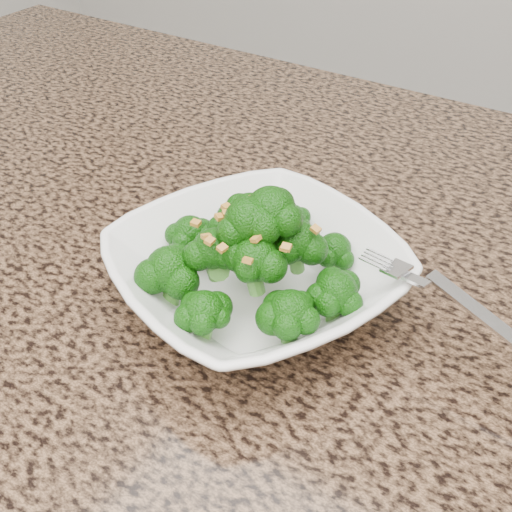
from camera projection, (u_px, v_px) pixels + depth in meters
The scene contains 5 objects.
granite_counter at pixel (217, 288), 0.62m from camera, with size 1.64×1.04×0.03m, color brown.
bowl at pixel (256, 274), 0.57m from camera, with size 0.24×0.24×0.06m, color white.
broccoli_pile at pixel (256, 211), 0.53m from camera, with size 0.21×0.21×0.07m, color #125109, non-canonical shape.
garlic_topping at pixel (256, 169), 0.51m from camera, with size 0.13×0.13×0.01m, color gold, non-canonical shape.
fork at pixel (421, 282), 0.50m from camera, with size 0.18×0.03×0.01m, color silver, non-canonical shape.
Camera 1 is at (0.29, -0.08, 1.29)m, focal length 45.00 mm.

